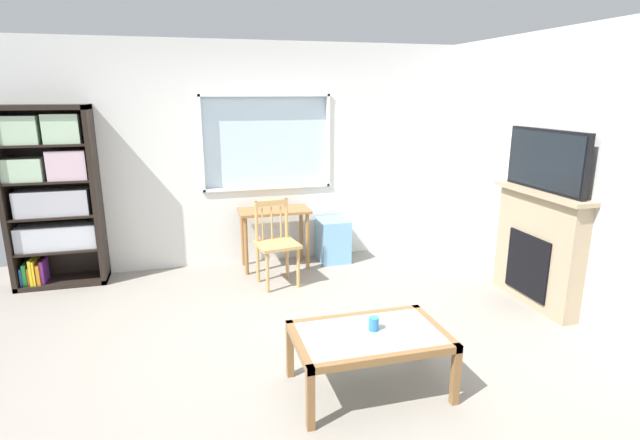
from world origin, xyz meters
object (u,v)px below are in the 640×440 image
Objects in this scene: coffee_table at (369,340)px; sippy_cup at (374,323)px; plastic_drawer_unit at (333,240)px; bookshelf at (51,191)px; fireplace at (537,248)px; tv at (546,160)px; wooden_chair at (276,242)px; desk_under_window at (274,221)px.

coffee_table is 0.12m from sippy_cup.
plastic_drawer_unit is 5.78× the size of sippy_cup.
bookshelf reaches higher than fireplace.
coffee_table is (-2.05, -0.95, -1.03)m from tv.
wooden_chair is 2.75m from tv.
sippy_cup reaches higher than coffee_table.
fireplace is (2.34, -1.14, 0.10)m from wooden_chair.
wooden_chair is 2.08m from sippy_cup.
sippy_cup is at bearing -81.54° from wooden_chair.
fireplace reaches higher than desk_under_window.
plastic_drawer_unit is at bearing -1.06° from bookshelf.
sippy_cup is (0.23, -2.58, -0.09)m from desk_under_window.
wooden_chair is 2.60m from fireplace.
coffee_table is (-0.54, -2.66, 0.11)m from plastic_drawer_unit.
bookshelf is at bearing 158.90° from fireplace.
sippy_cup is at bearing -100.69° from plastic_drawer_unit.
tv is 2.49m from coffee_table.
bookshelf reaches higher than plastic_drawer_unit.
plastic_drawer_unit reaches higher than coffee_table.
sippy_cup is (-2.01, -0.92, -0.93)m from tv.
bookshelf reaches higher than tv.
bookshelf is at bearing 133.46° from sippy_cup.
plastic_drawer_unit is 2.55m from tv.
bookshelf is 3.13m from plastic_drawer_unit.
tv is at bearing -21.17° from bookshelf.
desk_under_window is at bearing 143.55° from tv.
desk_under_window is 0.78× the size of coffee_table.
wooden_chair reaches higher than plastic_drawer_unit.
fireplace is 1.14× the size of tv.
bookshelf is at bearing 178.94° from plastic_drawer_unit.
wooden_chair is at bearing -15.52° from bookshelf.
desk_under_window reaches higher than coffee_table.
bookshelf reaches higher than wooden_chair.
tv is (1.52, -1.71, 1.15)m from plastic_drawer_unit.
tv is at bearing 24.90° from coffee_table.
coffee_table is at bearing -85.84° from desk_under_window.
wooden_chair is 0.87× the size of coffee_table.
desk_under_window reaches higher than sippy_cup.
tv is (2.32, -1.14, 0.94)m from wooden_chair.
sippy_cup is (0.31, -2.06, 0.01)m from wooden_chair.
sippy_cup is at bearing -155.68° from fireplace.
plastic_drawer_unit is 2.72m from coffee_table.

